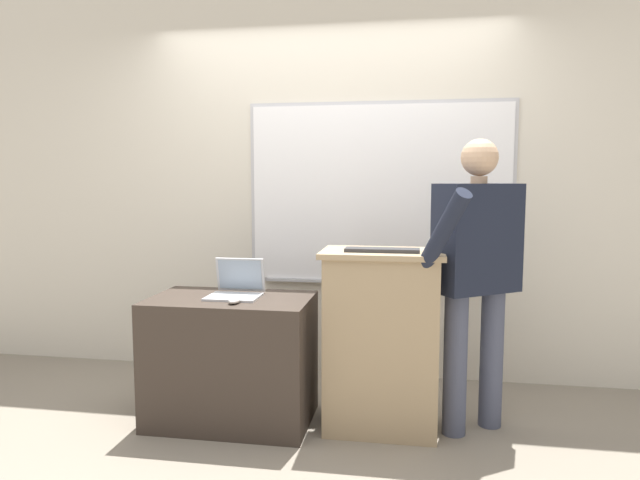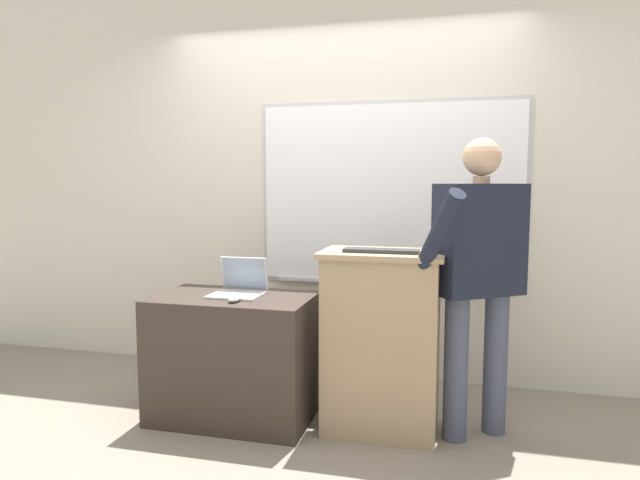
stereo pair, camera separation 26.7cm
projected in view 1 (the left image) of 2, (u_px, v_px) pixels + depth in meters
ground_plane at (292, 456)px, 2.94m from camera, size 30.00×30.00×0.00m
back_wall at (333, 174)px, 4.11m from camera, size 6.40×0.17×2.93m
lectern_podium at (382, 340)px, 3.22m from camera, size 0.68×0.43×1.02m
side_desk at (232, 359)px, 3.34m from camera, size 0.93×0.57×0.74m
person_presenter at (477, 264)px, 3.14m from camera, size 0.62×0.74×1.64m
laptop at (237, 286)px, 3.34m from camera, size 0.30×0.28×0.22m
wireless_keyboard at (382, 250)px, 3.11m from camera, size 0.41×0.12×0.02m
computer_mouse_by_laptop at (234, 301)px, 3.13m from camera, size 0.06×0.10×0.03m
computer_mouse_by_keyboard at (429, 249)px, 3.08m from camera, size 0.06×0.10×0.03m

